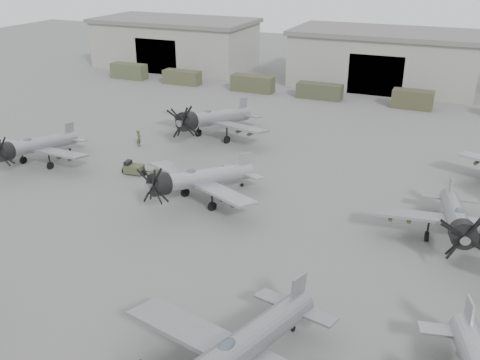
# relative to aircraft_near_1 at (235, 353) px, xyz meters

# --- Properties ---
(ground) EXTENTS (220.00, 220.00, 0.00)m
(ground) POSITION_rel_aircraft_near_1_xyz_m (-4.71, 6.96, -2.46)
(ground) COLOR slate
(ground) RESTS_ON ground
(hangar_left) EXTENTS (29.00, 14.80, 8.70)m
(hangar_left) POSITION_rel_aircraft_near_1_xyz_m (-42.71, 68.92, 1.91)
(hangar_left) COLOR gray
(hangar_left) RESTS_ON ground
(hangar_center) EXTENTS (29.00, 14.80, 8.70)m
(hangar_center) POSITION_rel_aircraft_near_1_xyz_m (-4.71, 68.92, 1.91)
(hangar_center) COLOR gray
(hangar_center) RESTS_ON ground
(support_truck_0) EXTENTS (6.16, 2.20, 2.52)m
(support_truck_0) POSITION_rel_aircraft_near_1_xyz_m (-45.01, 56.96, -1.20)
(support_truck_0) COLOR #41482F
(support_truck_0) RESTS_ON ground
(support_truck_1) EXTENTS (6.21, 2.20, 2.23)m
(support_truck_1) POSITION_rel_aircraft_near_1_xyz_m (-34.77, 56.96, -1.35)
(support_truck_1) COLOR #42432C
(support_truck_1) RESTS_ON ground
(support_truck_2) EXTENTS (6.63, 2.20, 2.49)m
(support_truck_2) POSITION_rel_aircraft_near_1_xyz_m (-22.35, 56.96, -1.22)
(support_truck_2) COLOR #3E3F29
(support_truck_2) RESTS_ON ground
(support_truck_3) EXTENTS (6.67, 2.20, 2.23)m
(support_truck_3) POSITION_rel_aircraft_near_1_xyz_m (-11.70, 56.96, -1.35)
(support_truck_3) COLOR #393D28
(support_truck_3) RESTS_ON ground
(support_truck_4) EXTENTS (5.46, 2.20, 2.54)m
(support_truck_4) POSITION_rel_aircraft_near_1_xyz_m (1.48, 56.96, -1.19)
(support_truck_4) COLOR #3C3D28
(support_truck_4) RESTS_ON ground
(aircraft_near_1) EXTENTS (13.64, 12.27, 5.42)m
(aircraft_near_1) POSITION_rel_aircraft_near_1_xyz_m (0.00, 0.00, 0.00)
(aircraft_near_1) COLOR gray
(aircraft_near_1) RESTS_ON ground
(aircraft_mid_0) EXTENTS (11.90, 10.71, 4.78)m
(aircraft_mid_0) POSITION_rel_aircraft_near_1_xyz_m (-30.83, 19.46, -0.29)
(aircraft_mid_0) COLOR gray
(aircraft_mid_0) RESTS_ON ground
(aircraft_mid_1) EXTENTS (12.28, 11.13, 5.02)m
(aircraft_mid_1) POSITION_rel_aircraft_near_1_xyz_m (-11.78, 18.38, -0.18)
(aircraft_mid_1) COLOR #9C9FA5
(aircraft_mid_1) RESTS_ON ground
(aircraft_mid_2) EXTENTS (12.26, 11.03, 4.87)m
(aircraft_mid_2) POSITION_rel_aircraft_near_1_xyz_m (9.03, 19.76, -0.25)
(aircraft_mid_2) COLOR gray
(aircraft_mid_2) RESTS_ON ground
(aircraft_far_0) EXTENTS (14.06, 12.66, 5.58)m
(aircraft_far_0) POSITION_rel_aircraft_near_1_xyz_m (-18.07, 33.97, 0.08)
(aircraft_far_0) COLOR gray
(aircraft_far_0) RESTS_ON ground
(tug_trailer) EXTENTS (6.76, 1.93, 1.34)m
(tug_trailer) POSITION_rel_aircraft_near_1_xyz_m (-19.08, 21.92, -1.96)
(tug_trailer) COLOR #3C3F29
(tug_trailer) RESTS_ON ground
(ground_crew) EXTENTS (0.60, 0.78, 1.90)m
(ground_crew) POSITION_rel_aircraft_near_1_xyz_m (-24.51, 28.75, -1.51)
(ground_crew) COLOR #3C432C
(ground_crew) RESTS_ON ground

